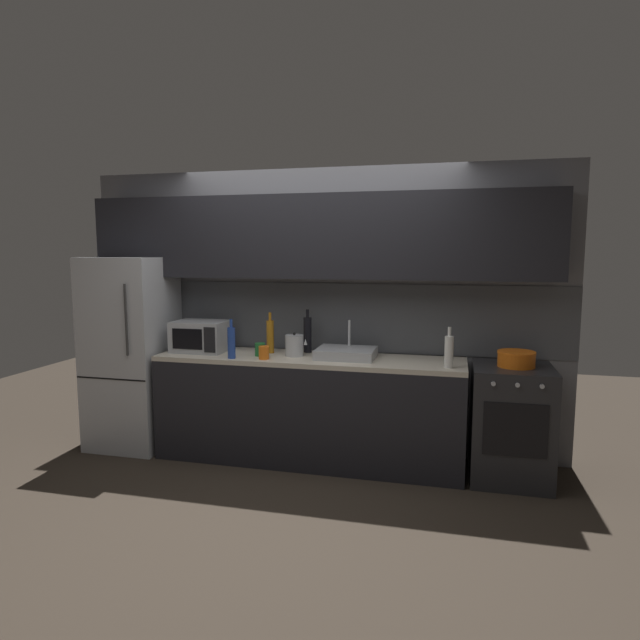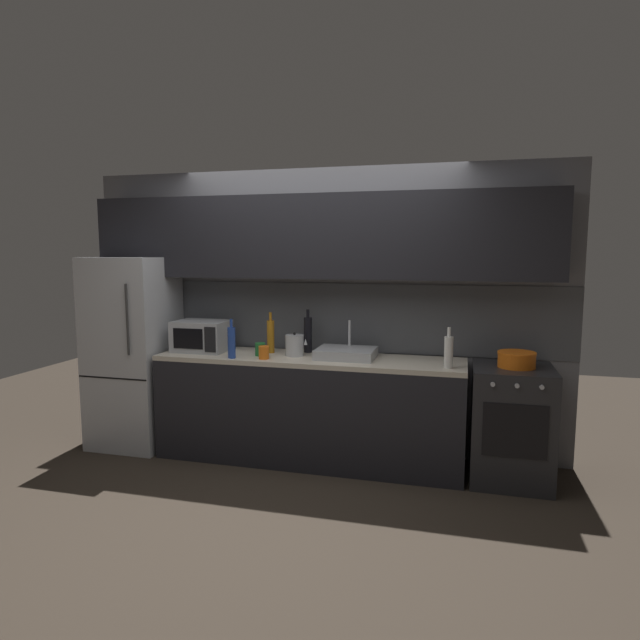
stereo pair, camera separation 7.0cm
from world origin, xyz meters
TOP-DOWN VIEW (x-y plane):
  - ground_plane at (0.00, 0.00)m, footprint 10.00×10.00m
  - back_wall at (0.00, 1.20)m, footprint 4.32×0.44m
  - counter_run at (0.00, 0.90)m, footprint 2.58×0.60m
  - refrigerator at (-1.67, 0.90)m, footprint 0.68×0.69m
  - oven_range at (1.63, 0.90)m, footprint 0.60×0.62m
  - microwave at (-0.99, 0.92)m, footprint 0.46×0.35m
  - sink_basin at (0.32, 0.93)m, footprint 0.48×0.38m
  - kettle at (-0.12, 0.91)m, footprint 0.19×0.16m
  - wine_bottle_amber at (-0.37, 0.99)m, footprint 0.07×0.07m
  - wine_bottle_dark at (-0.06, 1.09)m, footprint 0.07×0.07m
  - wine_bottle_white at (1.15, 0.74)m, footprint 0.07×0.07m
  - wine_bottle_blue at (-0.60, 0.68)m, footprint 0.06×0.06m
  - mug_orange at (-0.33, 0.72)m, footprint 0.08×0.08m
  - mug_green at (-0.41, 0.84)m, footprint 0.08×0.08m
  - cooking_pot at (1.65, 0.90)m, footprint 0.28×0.28m

SIDE VIEW (x-z plane):
  - ground_plane at x=0.00m, z-range 0.00..0.00m
  - counter_run at x=0.00m, z-range 0.00..0.90m
  - oven_range at x=1.63m, z-range 0.00..0.90m
  - refrigerator at x=-1.67m, z-range 0.00..1.73m
  - sink_basin at x=0.32m, z-range 0.79..1.09m
  - mug_orange at x=-0.33m, z-range 0.90..1.01m
  - mug_green at x=-0.41m, z-range 0.90..1.01m
  - cooking_pot at x=1.65m, z-range 0.90..1.02m
  - kettle at x=-0.12m, z-range 0.89..1.09m
  - wine_bottle_white at x=1.15m, z-range 0.87..1.18m
  - wine_bottle_blue at x=-0.60m, z-range 0.87..1.20m
  - microwave at x=-0.99m, z-range 0.90..1.17m
  - wine_bottle_amber at x=-0.37m, z-range 0.87..1.23m
  - wine_bottle_dark at x=-0.06m, z-range 0.87..1.25m
  - back_wall at x=0.00m, z-range 0.30..2.80m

